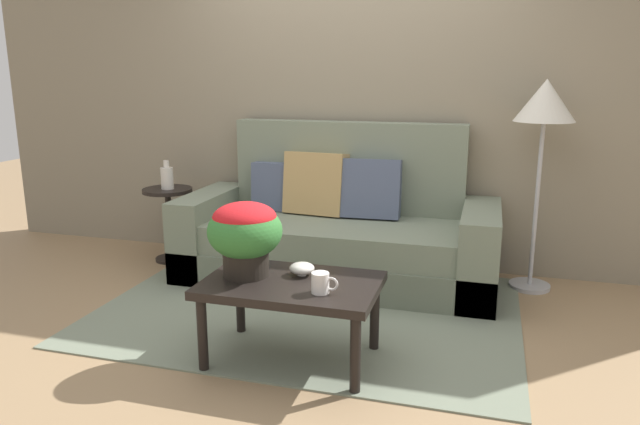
% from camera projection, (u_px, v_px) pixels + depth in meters
% --- Properties ---
extents(ground_plane, '(14.00, 14.00, 0.00)m').
position_uv_depth(ground_plane, '(300.00, 321.00, 3.68)').
color(ground_plane, '#997A56').
extents(wall_back, '(6.40, 0.12, 2.76)m').
position_uv_depth(wall_back, '(352.00, 90.00, 4.61)').
color(wall_back, gray).
rests_on(wall_back, ground).
extents(area_rug, '(2.65, 1.93, 0.01)m').
position_uv_depth(area_rug, '(309.00, 309.00, 3.85)').
color(area_rug, gray).
rests_on(area_rug, ground).
extents(couch, '(2.30, 0.92, 1.14)m').
position_uv_depth(couch, '(338.00, 233.00, 4.40)').
color(couch, '#626B59').
rests_on(couch, ground).
extents(coffee_table, '(0.92, 0.59, 0.45)m').
position_uv_depth(coffee_table, '(291.00, 291.00, 3.10)').
color(coffee_table, black).
rests_on(coffee_table, ground).
extents(side_table, '(0.40, 0.40, 0.60)m').
position_uv_depth(side_table, '(169.00, 211.00, 4.77)').
color(side_table, black).
rests_on(side_table, ground).
extents(floor_lamp, '(0.41, 0.41, 1.47)m').
position_uv_depth(floor_lamp, '(545.00, 112.00, 3.96)').
color(floor_lamp, '#B2B2B7').
rests_on(floor_lamp, ground).
extents(potted_plant, '(0.40, 0.40, 0.40)m').
position_uv_depth(potted_plant, '(245.00, 232.00, 3.11)').
color(potted_plant, black).
rests_on(potted_plant, coffee_table).
extents(coffee_mug, '(0.14, 0.09, 0.10)m').
position_uv_depth(coffee_mug, '(321.00, 283.00, 2.91)').
color(coffee_mug, white).
rests_on(coffee_mug, coffee_table).
extents(snack_bowl, '(0.14, 0.14, 0.07)m').
position_uv_depth(snack_bowl, '(302.00, 268.00, 3.17)').
color(snack_bowl, silver).
rests_on(snack_bowl, coffee_table).
extents(table_vase, '(0.10, 0.10, 0.23)m').
position_uv_depth(table_vase, '(167.00, 177.00, 4.70)').
color(table_vase, silver).
rests_on(table_vase, side_table).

